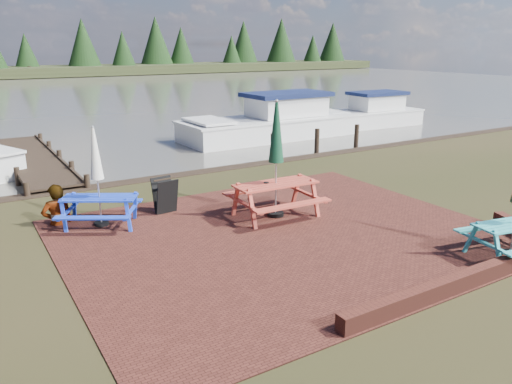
{
  "coord_description": "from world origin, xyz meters",
  "views": [
    {
      "loc": [
        -5.74,
        -7.27,
        3.97
      ],
      "look_at": [
        -0.53,
        1.26,
        1.0
      ],
      "focal_mm": 35.0,
      "sensor_mm": 36.0,
      "label": 1
    }
  ],
  "objects_px": {
    "boat_far": "(368,115)",
    "person": "(54,185)",
    "chalkboard": "(165,195)",
    "picnic_table_blue": "(99,192)",
    "jetty": "(34,159)",
    "boat_near": "(272,124)",
    "picnic_table_red": "(276,178)"
  },
  "relations": [
    {
      "from": "picnic_table_blue",
      "to": "jetty",
      "type": "height_order",
      "value": "picnic_table_blue"
    },
    {
      "from": "picnic_table_blue",
      "to": "jetty",
      "type": "xyz_separation_m",
      "value": [
        -0.32,
        7.61,
        -0.68
      ]
    },
    {
      "from": "chalkboard",
      "to": "picnic_table_blue",
      "type": "bearing_deg",
      "value": 177.49
    },
    {
      "from": "picnic_table_blue",
      "to": "person",
      "type": "height_order",
      "value": "picnic_table_blue"
    },
    {
      "from": "picnic_table_blue",
      "to": "boat_far",
      "type": "distance_m",
      "value": 18.13
    },
    {
      "from": "picnic_table_blue",
      "to": "jetty",
      "type": "distance_m",
      "value": 7.65
    },
    {
      "from": "picnic_table_red",
      "to": "boat_far",
      "type": "distance_m",
      "value": 15.84
    },
    {
      "from": "jetty",
      "to": "person",
      "type": "relative_size",
      "value": 4.82
    },
    {
      "from": "boat_far",
      "to": "person",
      "type": "distance_m",
      "value": 18.62
    },
    {
      "from": "boat_near",
      "to": "person",
      "type": "height_order",
      "value": "person"
    },
    {
      "from": "picnic_table_red",
      "to": "person",
      "type": "height_order",
      "value": "picnic_table_red"
    },
    {
      "from": "picnic_table_blue",
      "to": "jetty",
      "type": "bearing_deg",
      "value": 122.94
    },
    {
      "from": "picnic_table_red",
      "to": "boat_near",
      "type": "relative_size",
      "value": 0.33
    },
    {
      "from": "jetty",
      "to": "boat_near",
      "type": "relative_size",
      "value": 1.09
    },
    {
      "from": "picnic_table_red",
      "to": "picnic_table_blue",
      "type": "relative_size",
      "value": 1.22
    },
    {
      "from": "picnic_table_blue",
      "to": "jetty",
      "type": "relative_size",
      "value": 0.25
    },
    {
      "from": "picnic_table_red",
      "to": "boat_near",
      "type": "distance_m",
      "value": 11.53
    },
    {
      "from": "jetty",
      "to": "chalkboard",
      "type": "bearing_deg",
      "value": -75.83
    },
    {
      "from": "boat_far",
      "to": "boat_near",
      "type": "bearing_deg",
      "value": 94.14
    },
    {
      "from": "jetty",
      "to": "boat_near",
      "type": "xyz_separation_m",
      "value": [
        10.3,
        0.53,
        0.35
      ]
    },
    {
      "from": "jetty",
      "to": "boat_far",
      "type": "bearing_deg",
      "value": 2.59
    },
    {
      "from": "picnic_table_red",
      "to": "boat_far",
      "type": "bearing_deg",
      "value": 40.97
    },
    {
      "from": "boat_far",
      "to": "person",
      "type": "xyz_separation_m",
      "value": [
        -16.92,
        -7.76,
        0.56
      ]
    },
    {
      "from": "jetty",
      "to": "boat_far",
      "type": "height_order",
      "value": "boat_far"
    },
    {
      "from": "picnic_table_red",
      "to": "boat_near",
      "type": "height_order",
      "value": "picnic_table_red"
    },
    {
      "from": "picnic_table_red",
      "to": "picnic_table_blue",
      "type": "xyz_separation_m",
      "value": [
        -3.73,
        1.53,
        -0.17
      ]
    },
    {
      "from": "boat_near",
      "to": "chalkboard",
      "type": "bearing_deg",
      "value": 132.77
    },
    {
      "from": "picnic_table_red",
      "to": "jetty",
      "type": "relative_size",
      "value": 0.3
    },
    {
      "from": "chalkboard",
      "to": "boat_far",
      "type": "xyz_separation_m",
      "value": [
        14.5,
        8.27,
        -0.06
      ]
    },
    {
      "from": "picnic_table_red",
      "to": "person",
      "type": "distance_m",
      "value": 5.03
    },
    {
      "from": "picnic_table_red",
      "to": "chalkboard",
      "type": "relative_size",
      "value": 3.18
    },
    {
      "from": "jetty",
      "to": "boat_near",
      "type": "bearing_deg",
      "value": 2.94
    }
  ]
}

